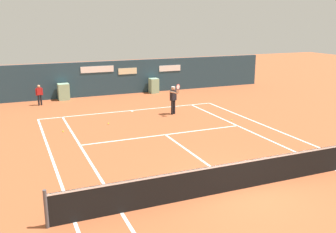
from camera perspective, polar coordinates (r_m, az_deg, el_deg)
The scene contains 8 objects.
ground_plane at distance 13.05m, azimuth 9.62°, elevation -9.66°, with size 80.00×80.00×0.01m.
tennis_net at distance 12.41m, azimuth 11.15°, elevation -8.48°, with size 12.10×0.10×1.07m.
sponsor_back_wall at distance 27.47m, azimuth -8.98°, elevation 5.62°, with size 25.00×1.02×2.42m.
player_on_baseline at distance 21.53m, azimuth 0.83°, elevation 2.86°, with size 0.49×0.83×1.84m.
ball_kid_centre_post at distance 25.19m, azimuth -18.77°, elevation 3.29°, with size 0.44×0.18×1.31m.
tennis_ball_mid_court at distance 19.91m, azimuth -8.94°, elevation -1.06°, with size 0.07×0.07×0.07m, color #CCE033.
tennis_ball_by_sideline at distance 19.00m, azimuth -15.50°, elevation -2.16°, with size 0.07×0.07×0.07m, color #CCE033.
tennis_ball_near_service_line at distance 20.63m, azimuth 9.55°, elevation -0.53°, with size 0.07×0.07×0.07m, color #CCE033.
Camera 1 is at (-6.56, -9.39, 5.28)m, focal length 40.56 mm.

